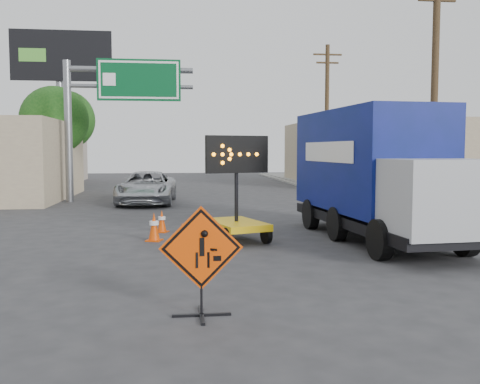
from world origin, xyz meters
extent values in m
plane|color=#2D2D30|center=(0.00, 0.00, 0.00)|extent=(100.00, 100.00, 0.00)
cube|color=gray|center=(7.20, 15.00, 0.06)|extent=(0.40, 60.00, 0.12)
cube|color=gray|center=(9.50, 15.00, 0.07)|extent=(4.00, 60.00, 0.15)
cube|color=tan|center=(13.00, 30.00, 2.30)|extent=(10.00, 14.00, 4.60)
cylinder|color=slate|center=(-6.50, 18.00, 3.40)|extent=(0.36, 0.36, 6.80)
cylinder|color=slate|center=(-3.50, 18.00, 6.40)|extent=(6.00, 0.28, 0.28)
cylinder|color=slate|center=(-3.50, 18.00, 5.60)|extent=(6.00, 0.20, 0.20)
cube|color=#054620|center=(-3.10, 17.88, 5.90)|extent=(4.00, 0.10, 2.00)
cube|color=silver|center=(-3.10, 17.81, 5.90)|extent=(3.80, 0.01, 1.80)
cylinder|color=slate|center=(-8.50, 26.00, 4.50)|extent=(0.44, 0.44, 9.00)
cube|color=silver|center=(-8.30, 25.85, 8.30)|extent=(6.00, 0.25, 3.00)
cube|color=black|center=(-8.30, 25.70, 8.30)|extent=(6.10, 0.04, 3.10)
cylinder|color=#47321E|center=(8.00, 10.00, 4.50)|extent=(0.26, 0.26, 9.00)
cube|color=#47321E|center=(8.00, 10.00, 7.90)|extent=(1.40, 0.10, 0.10)
cylinder|color=#47321E|center=(8.00, 24.00, 4.50)|extent=(0.26, 0.26, 9.00)
cube|color=#47321E|center=(8.00, 24.00, 8.40)|extent=(1.80, 0.10, 0.10)
cube|color=#47321E|center=(8.00, 24.00, 7.90)|extent=(1.40, 0.10, 0.10)
cylinder|color=#47321E|center=(-8.00, 22.00, 1.62)|extent=(0.28, 0.28, 3.25)
sphere|color=#134012|center=(-8.00, 22.00, 4.18)|extent=(3.71, 3.71, 3.71)
cylinder|color=#47321E|center=(-9.00, 30.00, 1.79)|extent=(0.28, 0.28, 3.58)
sphere|color=#134012|center=(-9.00, 30.00, 4.61)|extent=(4.10, 4.10, 4.10)
cube|color=black|center=(-0.99, -0.63, 0.02)|extent=(0.91, 0.06, 0.04)
cube|color=black|center=(-0.99, -0.63, 0.02)|extent=(0.06, 0.91, 0.04)
cylinder|color=black|center=(-0.99, -0.63, 0.35)|extent=(0.04, 0.04, 0.71)
cube|color=#DC4104|center=(-0.99, -0.63, 1.06)|extent=(1.29, 0.03, 1.29)
cube|color=black|center=(-0.99, -0.63, 1.06)|extent=(1.20, 0.01, 1.20)
cube|color=gold|center=(0.30, 6.02, 0.46)|extent=(1.80, 2.34, 0.19)
cylinder|color=black|center=(0.30, 6.02, 1.65)|extent=(0.10, 0.10, 2.27)
cube|color=black|center=(0.30, 6.02, 2.42)|extent=(1.80, 0.66, 1.03)
imported|color=#B7BABE|center=(-2.74, 16.85, 0.76)|extent=(2.81, 5.58, 1.51)
cube|color=black|center=(4.21, 5.61, 0.57)|extent=(2.85, 7.79, 0.29)
cube|color=#06134D|center=(4.21, 6.38, 2.24)|extent=(2.82, 6.08, 2.87)
cube|color=#9EA0A5|center=(4.21, 2.56, 1.48)|extent=(2.32, 1.88, 1.72)
cube|color=#DC4104|center=(-0.98, 3.82, 0.02)|extent=(0.44, 0.44, 0.03)
cone|color=#DC4104|center=(-0.98, 3.82, 0.40)|extent=(0.30, 0.30, 0.74)
cylinder|color=silver|center=(-0.98, 3.82, 0.49)|extent=(0.25, 0.25, 0.11)
cube|color=#DC4104|center=(-1.22, 4.80, 0.02)|extent=(0.38, 0.38, 0.03)
cone|color=#DC4104|center=(-1.22, 4.80, 0.37)|extent=(0.28, 0.28, 0.68)
cylinder|color=silver|center=(-1.22, 4.80, 0.45)|extent=(0.23, 0.23, 0.10)
cube|color=#DC4104|center=(-1.99, 6.32, 0.02)|extent=(0.51, 0.51, 0.03)
cone|color=#DC4104|center=(-1.99, 6.32, 0.41)|extent=(0.31, 0.31, 0.76)
cylinder|color=silver|center=(-1.99, 6.32, 0.50)|extent=(0.26, 0.26, 0.11)
cube|color=#DC4104|center=(-1.81, 7.89, 0.01)|extent=(0.46, 0.46, 0.03)
cone|color=#DC4104|center=(-1.81, 7.89, 0.36)|extent=(0.27, 0.27, 0.66)
cylinder|color=silver|center=(-1.81, 7.89, 0.44)|extent=(0.22, 0.22, 0.10)
camera|label=1|loc=(-1.36, -8.66, 2.55)|focal=40.00mm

